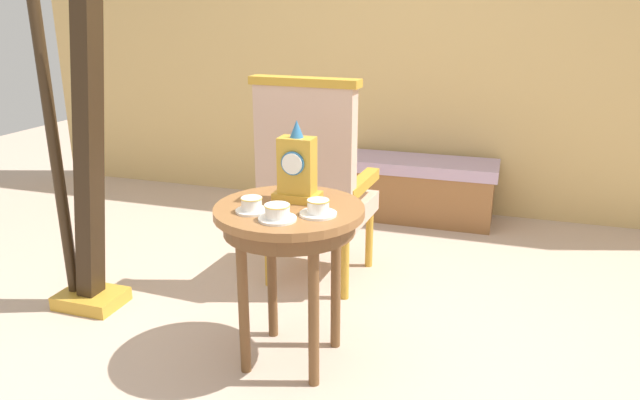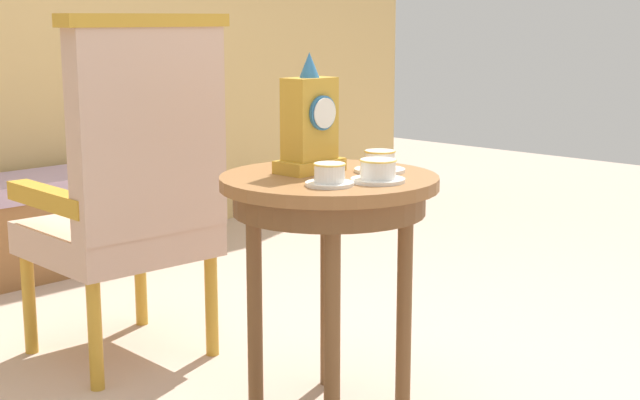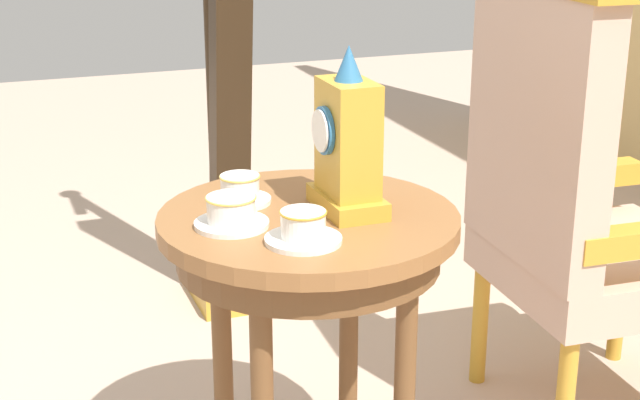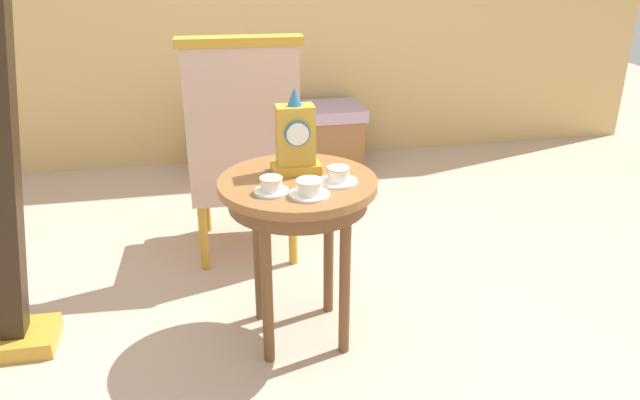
{
  "view_description": "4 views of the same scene",
  "coord_description": "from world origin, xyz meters",
  "px_view_note": "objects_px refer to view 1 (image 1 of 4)",
  "views": [
    {
      "loc": [
        0.81,
        -2.11,
        1.45
      ],
      "look_at": [
        0.08,
        0.12,
        0.69
      ],
      "focal_mm": 33.04,
      "sensor_mm": 36.0,
      "label": 1
    },
    {
      "loc": [
        -1.85,
        -1.76,
        1.13
      ],
      "look_at": [
        -0.09,
        -0.07,
        0.65
      ],
      "focal_mm": 52.3,
      "sensor_mm": 36.0,
      "label": 2
    },
    {
      "loc": [
        1.71,
        -0.64,
        1.35
      ],
      "look_at": [
        -0.04,
        0.02,
        0.71
      ],
      "focal_mm": 54.05,
      "sensor_mm": 36.0,
      "label": 3
    },
    {
      "loc": [
        -0.35,
        -2.23,
        1.59
      ],
      "look_at": [
        0.08,
        -0.07,
        0.63
      ],
      "focal_mm": 35.64,
      "sensor_mm": 36.0,
      "label": 4
    }
  ],
  "objects_px": {
    "teacup_center": "(318,208)",
    "window_bench": "(417,189)",
    "side_table": "(290,228)",
    "armchair": "(314,180)",
    "teacup_right": "(277,213)",
    "mantel_clock": "(297,169)",
    "teacup_left": "(252,205)",
    "harp": "(80,166)"
  },
  "relations": [
    {
      "from": "teacup_left",
      "to": "harp",
      "type": "height_order",
      "value": "harp"
    },
    {
      "from": "teacup_center",
      "to": "mantel_clock",
      "type": "xyz_separation_m",
      "value": [
        -0.14,
        0.14,
        0.11
      ]
    },
    {
      "from": "teacup_left",
      "to": "window_bench",
      "type": "height_order",
      "value": "teacup_left"
    },
    {
      "from": "teacup_right",
      "to": "mantel_clock",
      "type": "height_order",
      "value": "mantel_clock"
    },
    {
      "from": "side_table",
      "to": "window_bench",
      "type": "height_order",
      "value": "side_table"
    },
    {
      "from": "harp",
      "to": "mantel_clock",
      "type": "bearing_deg",
      "value": -2.67
    },
    {
      "from": "side_table",
      "to": "teacup_center",
      "type": "relative_size",
      "value": 4.83
    },
    {
      "from": "teacup_right",
      "to": "side_table",
      "type": "bearing_deg",
      "value": 94.37
    },
    {
      "from": "teacup_left",
      "to": "armchair",
      "type": "distance_m",
      "value": 0.86
    },
    {
      "from": "window_bench",
      "to": "side_table",
      "type": "bearing_deg",
      "value": -96.25
    },
    {
      "from": "teacup_center",
      "to": "mantel_clock",
      "type": "height_order",
      "value": "mantel_clock"
    },
    {
      "from": "side_table",
      "to": "window_bench",
      "type": "relative_size",
      "value": 0.63
    },
    {
      "from": "teacup_left",
      "to": "teacup_right",
      "type": "bearing_deg",
      "value": -22.9
    },
    {
      "from": "side_table",
      "to": "armchair",
      "type": "xyz_separation_m",
      "value": [
        -0.15,
        0.74,
        -0.01
      ]
    },
    {
      "from": "teacup_left",
      "to": "armchair",
      "type": "relative_size",
      "value": 0.11
    },
    {
      "from": "teacup_left",
      "to": "armchair",
      "type": "xyz_separation_m",
      "value": [
        -0.03,
        0.85,
        -0.13
      ]
    },
    {
      "from": "teacup_left",
      "to": "side_table",
      "type": "bearing_deg",
      "value": 42.93
    },
    {
      "from": "teacup_right",
      "to": "mantel_clock",
      "type": "distance_m",
      "value": 0.27
    },
    {
      "from": "side_table",
      "to": "window_bench",
      "type": "bearing_deg",
      "value": 83.75
    },
    {
      "from": "side_table",
      "to": "mantel_clock",
      "type": "bearing_deg",
      "value": 87.73
    },
    {
      "from": "side_table",
      "to": "teacup_center",
      "type": "height_order",
      "value": "teacup_center"
    },
    {
      "from": "mantel_clock",
      "to": "window_bench",
      "type": "relative_size",
      "value": 0.3
    },
    {
      "from": "side_table",
      "to": "window_bench",
      "type": "xyz_separation_m",
      "value": [
        0.22,
        1.97,
        -0.38
      ]
    },
    {
      "from": "mantel_clock",
      "to": "window_bench",
      "type": "xyz_separation_m",
      "value": [
        0.21,
        1.89,
        -0.61
      ]
    },
    {
      "from": "armchair",
      "to": "window_bench",
      "type": "height_order",
      "value": "armchair"
    },
    {
      "from": "mantel_clock",
      "to": "teacup_left",
      "type": "bearing_deg",
      "value": -122.47
    },
    {
      "from": "side_table",
      "to": "teacup_left",
      "type": "bearing_deg",
      "value": -137.07
    },
    {
      "from": "teacup_left",
      "to": "harp",
      "type": "relative_size",
      "value": 0.07
    },
    {
      "from": "teacup_left",
      "to": "teacup_center",
      "type": "distance_m",
      "value": 0.26
    },
    {
      "from": "teacup_right",
      "to": "harp",
      "type": "distance_m",
      "value": 1.17
    },
    {
      "from": "teacup_right",
      "to": "harp",
      "type": "bearing_deg",
      "value": 165.34
    },
    {
      "from": "teacup_left",
      "to": "mantel_clock",
      "type": "xyz_separation_m",
      "value": [
        0.12,
        0.19,
        0.11
      ]
    },
    {
      "from": "teacup_center",
      "to": "window_bench",
      "type": "distance_m",
      "value": 2.1
    },
    {
      "from": "side_table",
      "to": "teacup_left",
      "type": "xyz_separation_m",
      "value": [
        -0.12,
        -0.11,
        0.12
      ]
    },
    {
      "from": "mantel_clock",
      "to": "harp",
      "type": "relative_size",
      "value": 0.18
    },
    {
      "from": "teacup_center",
      "to": "window_bench",
      "type": "xyz_separation_m",
      "value": [
        0.08,
        2.03,
        -0.5
      ]
    },
    {
      "from": "armchair",
      "to": "teacup_center",
      "type": "bearing_deg",
      "value": -70.15
    },
    {
      "from": "side_table",
      "to": "armchair",
      "type": "distance_m",
      "value": 0.75
    },
    {
      "from": "window_bench",
      "to": "mantel_clock",
      "type": "bearing_deg",
      "value": -96.41
    },
    {
      "from": "armchair",
      "to": "harp",
      "type": "xyz_separation_m",
      "value": [
        -0.97,
        -0.6,
        0.15
      ]
    },
    {
      "from": "teacup_left",
      "to": "window_bench",
      "type": "relative_size",
      "value": 0.12
    },
    {
      "from": "armchair",
      "to": "harp",
      "type": "distance_m",
      "value": 1.15
    }
  ]
}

